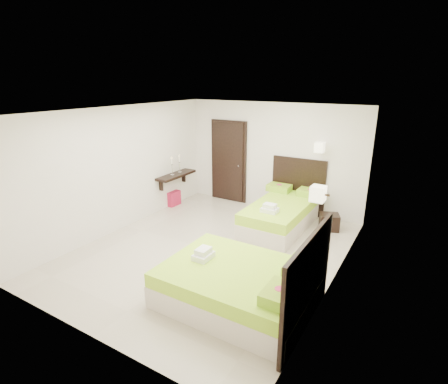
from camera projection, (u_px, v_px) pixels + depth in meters
The scene contains 7 objects.
floor at pixel (211, 250), 6.65m from camera, with size 5.50×5.50×0.00m, color #BCAF9C.
bed_single at pixel (282, 212), 7.64m from camera, with size 1.30×2.17×1.79m.
bed_double at pixel (242, 285), 4.98m from camera, with size 2.10×1.79×1.73m.
nightstand at pixel (329, 222), 7.52m from camera, with size 0.39×0.35×0.35m, color black.
ottoman at pixel (171, 198), 9.02m from camera, with size 0.37×0.37×0.37m, color maroon.
door at pixel (229, 162), 9.12m from camera, with size 1.02×0.15×2.14m.
console_shelf at pixel (176, 175), 8.73m from camera, with size 0.35×1.20×0.78m.
Camera 1 is at (3.28, -5.01, 3.11)m, focal length 28.00 mm.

